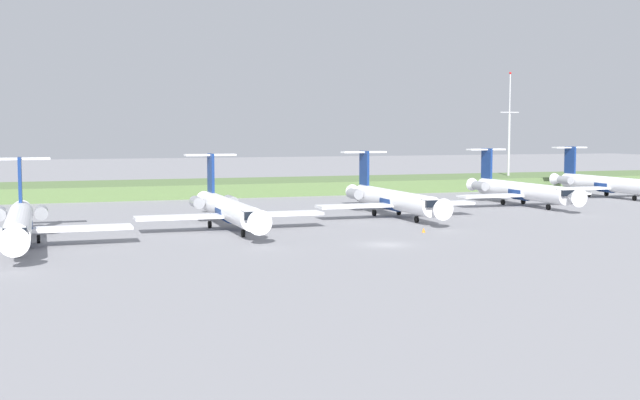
{
  "coord_description": "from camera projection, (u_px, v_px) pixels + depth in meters",
  "views": [
    {
      "loc": [
        -34.27,
        -79.18,
        12.09
      ],
      "look_at": [
        0.0,
        21.76,
        3.0
      ],
      "focal_mm": 45.96,
      "sensor_mm": 36.0,
      "label": 1
    }
  ],
  "objects": [
    {
      "name": "antenna_mast",
      "position": [
        509.0,
        140.0,
        173.09
      ],
      "size": [
        4.4,
        0.5,
        24.34
      ],
      "color": "#B2B2B7",
      "rests_on": "ground"
    },
    {
      "name": "regional_jet_fourth",
      "position": [
        392.0,
        199.0,
        114.51
      ],
      "size": [
        22.81,
        31.0,
        9.0
      ],
      "color": "white",
      "rests_on": "ground"
    },
    {
      "name": "regional_jet_third",
      "position": [
        228.0,
        209.0,
        100.18
      ],
      "size": [
        22.81,
        31.0,
        9.0
      ],
      "color": "white",
      "rests_on": "ground"
    },
    {
      "name": "grass_berm",
      "position": [
        233.0,
        187.0,
        155.81
      ],
      "size": [
        320.0,
        20.0,
        2.5
      ],
      "primitive_type": "cube",
      "color": "#597542",
      "rests_on": "ground"
    },
    {
      "name": "safety_cone_front_marker",
      "position": [
        424.0,
        230.0,
        97.05
      ],
      "size": [
        0.44,
        0.44,
        0.55
      ],
      "primitive_type": "cone",
      "color": "orange",
      "rests_on": "ground"
    },
    {
      "name": "ground_plane",
      "position": [
        301.0,
        217.0,
        115.01
      ],
      "size": [
        500.0,
        500.0,
        0.0
      ],
      "primitive_type": "plane",
      "color": "gray"
    },
    {
      "name": "regional_jet_fifth",
      "position": [
        519.0,
        190.0,
        131.77
      ],
      "size": [
        22.81,
        31.0,
        9.0
      ],
      "color": "white",
      "rests_on": "ground"
    },
    {
      "name": "regional_jet_sixth",
      "position": [
        605.0,
        183.0,
        148.17
      ],
      "size": [
        22.81,
        31.0,
        9.0
      ],
      "color": "white",
      "rests_on": "ground"
    },
    {
      "name": "regional_jet_second",
      "position": [
        19.0,
        222.0,
        85.36
      ],
      "size": [
        22.81,
        31.0,
        9.0
      ],
      "color": "white",
      "rests_on": "ground"
    }
  ]
}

